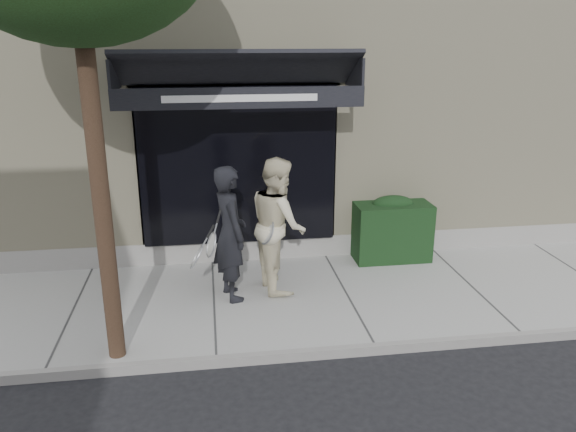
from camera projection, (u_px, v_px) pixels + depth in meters
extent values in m
plane|color=black|center=(346.00, 299.00, 8.59)|extent=(80.00, 80.00, 0.00)
cube|color=#9F9E99|center=(346.00, 296.00, 8.57)|extent=(20.00, 3.00, 0.12)
cube|color=gray|center=(375.00, 349.00, 7.11)|extent=(20.00, 0.10, 0.14)
cube|color=beige|center=(295.00, 87.00, 12.45)|extent=(14.00, 7.00, 5.50)
cube|color=gray|center=(323.00, 245.00, 10.12)|extent=(14.02, 0.42, 0.50)
cube|color=black|center=(238.00, 165.00, 9.29)|extent=(3.20, 0.30, 2.60)
cube|color=gray|center=(140.00, 167.00, 9.21)|extent=(0.08, 0.40, 2.60)
cube|color=gray|center=(331.00, 161.00, 9.65)|extent=(0.08, 0.40, 2.60)
cube|color=gray|center=(236.00, 82.00, 9.02)|extent=(3.36, 0.40, 0.12)
cube|color=black|center=(238.00, 68.00, 8.28)|extent=(3.60, 1.03, 0.55)
cube|color=black|center=(241.00, 98.00, 7.93)|extent=(3.60, 0.05, 0.30)
cube|color=white|center=(241.00, 98.00, 7.90)|extent=(2.20, 0.01, 0.10)
cube|color=black|center=(114.00, 74.00, 8.06)|extent=(0.04, 1.00, 0.45)
cube|color=black|center=(355.00, 72.00, 8.55)|extent=(0.04, 1.00, 0.45)
cube|color=black|center=(391.00, 231.00, 9.73)|extent=(1.30, 0.70, 1.00)
ellipsoid|color=black|center=(393.00, 203.00, 9.57)|extent=(0.71, 0.38, 0.27)
cylinder|color=black|center=(98.00, 174.00, 6.19)|extent=(0.20, 0.20, 4.80)
imported|color=black|center=(230.00, 233.00, 8.12)|extent=(0.66, 0.83, 2.01)
torus|color=silver|center=(211.00, 245.00, 7.77)|extent=(0.19, 0.32, 0.30)
cylinder|color=silver|center=(211.00, 245.00, 7.77)|extent=(0.15, 0.28, 0.26)
cylinder|color=silver|center=(211.00, 245.00, 7.77)|extent=(0.18, 0.06, 0.07)
cylinder|color=black|center=(211.00, 245.00, 7.77)|extent=(0.20, 0.08, 0.09)
torus|color=silver|center=(197.00, 257.00, 7.71)|extent=(0.19, 0.31, 0.28)
cylinder|color=silver|center=(197.00, 257.00, 7.71)|extent=(0.15, 0.28, 0.24)
cylinder|color=silver|center=(197.00, 257.00, 7.71)|extent=(0.17, 0.03, 0.10)
cylinder|color=black|center=(197.00, 257.00, 7.71)|extent=(0.19, 0.04, 0.12)
imported|color=beige|center=(278.00, 224.00, 8.45)|extent=(0.91, 1.10, 2.05)
torus|color=silver|center=(267.00, 232.00, 8.19)|extent=(0.24, 0.34, 0.29)
cylinder|color=silver|center=(267.00, 232.00, 8.19)|extent=(0.20, 0.29, 0.25)
cylinder|color=silver|center=(267.00, 232.00, 8.19)|extent=(0.17, 0.08, 0.09)
cylinder|color=black|center=(267.00, 232.00, 8.19)|extent=(0.19, 0.10, 0.11)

